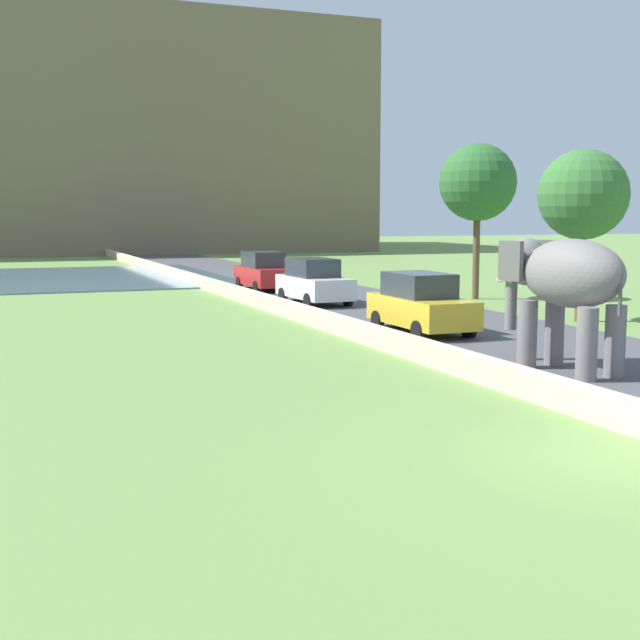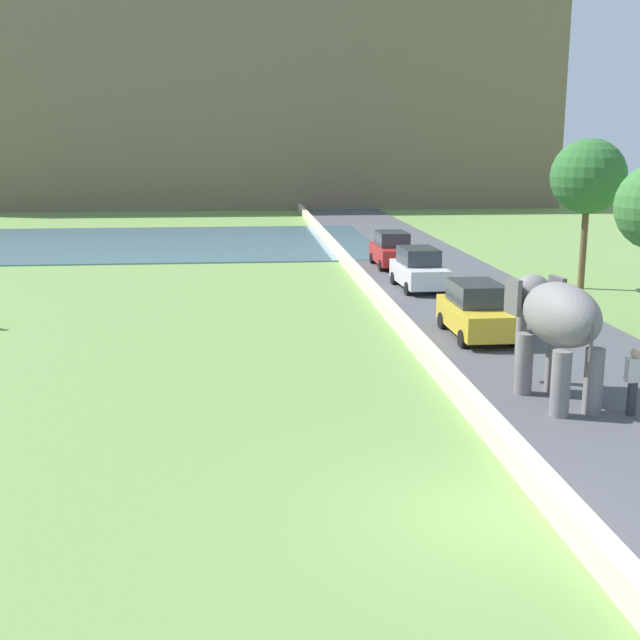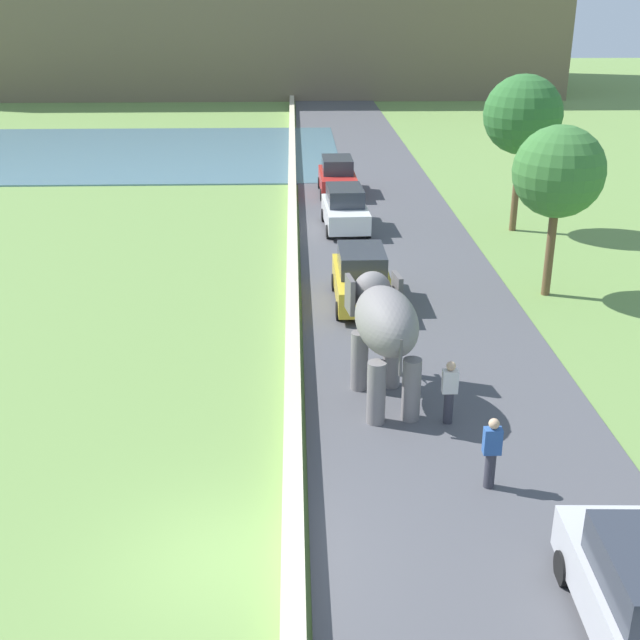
{
  "view_description": "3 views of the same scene",
  "coord_description": "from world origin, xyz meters",
  "px_view_note": "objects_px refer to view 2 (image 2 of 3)",
  "views": [
    {
      "loc": [
        -8.45,
        -9.53,
        3.53
      ],
      "look_at": [
        -2.04,
        6.75,
        1.34
      ],
      "focal_mm": 48.06,
      "sensor_mm": 36.0,
      "label": 1
    },
    {
      "loc": [
        -3.99,
        -12.35,
        6.22
      ],
      "look_at": [
        -1.94,
        9.3,
        1.42
      ],
      "focal_mm": 45.54,
      "sensor_mm": 36.0,
      "label": 2
    },
    {
      "loc": [
        1.3,
        -11.89,
        9.51
      ],
      "look_at": [
        1.96,
        8.49,
        1.13
      ],
      "focal_mm": 45.59,
      "sensor_mm": 36.0,
      "label": 3
    }
  ],
  "objects_px": {
    "car_red": "(392,250)",
    "car_yellow": "(477,311)",
    "elephant": "(556,321)",
    "person_beside_elephant": "(633,381)",
    "car_white": "(419,269)"
  },
  "relations": [
    {
      "from": "car_red",
      "to": "car_yellow",
      "type": "relative_size",
      "value": 1.0
    },
    {
      "from": "elephant",
      "to": "person_beside_elephant",
      "type": "xyz_separation_m",
      "value": [
        1.43,
        -1.23,
        -1.16
      ]
    },
    {
      "from": "person_beside_elephant",
      "to": "car_red",
      "type": "xyz_separation_m",
      "value": [
        -1.4,
        22.88,
        0.03
      ]
    },
    {
      "from": "elephant",
      "to": "car_yellow",
      "type": "xyz_separation_m",
      "value": [
        0.03,
        6.64,
        -1.14
      ]
    },
    {
      "from": "car_yellow",
      "to": "elephant",
      "type": "bearing_deg",
      "value": -90.28
    },
    {
      "from": "person_beside_elephant",
      "to": "car_yellow",
      "type": "distance_m",
      "value": 8.0
    },
    {
      "from": "elephant",
      "to": "car_red",
      "type": "xyz_separation_m",
      "value": [
        0.03,
        21.65,
        -1.14
      ]
    },
    {
      "from": "elephant",
      "to": "car_yellow",
      "type": "height_order",
      "value": "elephant"
    },
    {
      "from": "car_red",
      "to": "car_yellow",
      "type": "height_order",
      "value": "same"
    },
    {
      "from": "elephant",
      "to": "car_yellow",
      "type": "distance_m",
      "value": 6.74
    },
    {
      "from": "person_beside_elephant",
      "to": "car_white",
      "type": "distance_m",
      "value": 16.64
    },
    {
      "from": "car_red",
      "to": "car_white",
      "type": "distance_m",
      "value": 6.3
    },
    {
      "from": "car_white",
      "to": "car_yellow",
      "type": "distance_m",
      "value": 8.71
    },
    {
      "from": "elephant",
      "to": "car_red",
      "type": "distance_m",
      "value": 21.68
    },
    {
      "from": "elephant",
      "to": "car_yellow",
      "type": "bearing_deg",
      "value": 89.72
    }
  ]
}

